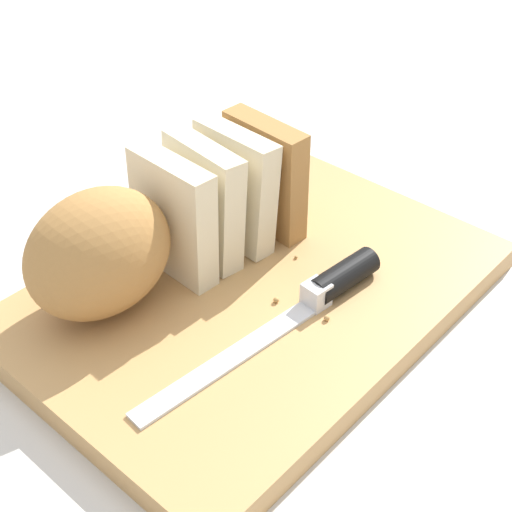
% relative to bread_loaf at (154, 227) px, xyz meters
% --- Properties ---
extents(ground_plane, '(3.00, 3.00, 0.00)m').
position_rel_bread_loaf_xyz_m(ground_plane, '(0.05, -0.07, -0.08)').
color(ground_plane, beige).
extents(cutting_board, '(0.43, 0.31, 0.02)m').
position_rel_bread_loaf_xyz_m(cutting_board, '(0.05, -0.07, -0.07)').
color(cutting_board, tan).
rests_on(cutting_board, ground_plane).
extents(bread_loaf, '(0.26, 0.13, 0.11)m').
position_rel_bread_loaf_xyz_m(bread_loaf, '(0.00, 0.00, 0.00)').
color(bread_loaf, '#A8753D').
rests_on(bread_loaf, cutting_board).
extents(bread_knife, '(0.26, 0.06, 0.02)m').
position_rel_bread_loaf_xyz_m(bread_knife, '(0.07, -0.13, -0.04)').
color(bread_knife, silver).
rests_on(bread_knife, cutting_board).
extents(crumb_near_knife, '(0.00, 0.00, 0.00)m').
position_rel_bread_loaf_xyz_m(crumb_near_knife, '(0.05, -0.15, -0.05)').
color(crumb_near_knife, tan).
rests_on(crumb_near_knife, cutting_board).
extents(crumb_near_loaf, '(0.00, 0.00, 0.00)m').
position_rel_bread_loaf_xyz_m(crumb_near_loaf, '(0.04, -0.10, -0.05)').
color(crumb_near_loaf, tan).
rests_on(crumb_near_loaf, cutting_board).
extents(crumb_stray_left, '(0.00, 0.00, 0.00)m').
position_rel_bread_loaf_xyz_m(crumb_stray_left, '(0.10, -0.08, -0.05)').
color(crumb_stray_left, tan).
rests_on(crumb_stray_left, cutting_board).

